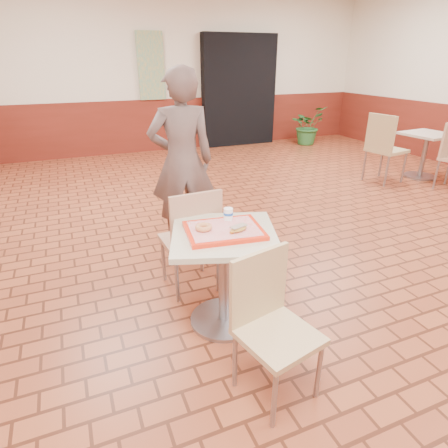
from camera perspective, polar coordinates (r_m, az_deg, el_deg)
name	(u,v)px	position (r m, az deg, el deg)	size (l,w,h in m)	color
room_shell	(353,90)	(3.47, 19.06, 18.75)	(8.01, 10.01, 3.01)	brown
wainscot_band	(338,203)	(3.67, 16.99, 3.13)	(8.00, 10.00, 1.00)	#611D12
corridor_doorway	(239,92)	(8.29, 2.30, 19.52)	(1.60, 0.22, 2.20)	black
promo_poster	(151,66)	(7.74, -11.06, 22.53)	(0.50, 0.03, 1.20)	gray
main_table	(224,263)	(2.53, 0.00, -6.02)	(0.67, 0.67, 0.71)	beige
chair_main_front	(270,319)	(2.09, 7.06, -14.14)	(0.46, 0.46, 0.82)	tan
chair_main_back	(192,236)	(2.89, -4.88, -1.87)	(0.42, 0.42, 0.87)	tan
customer	(182,162)	(3.59, -6.42, 9.41)	(0.62, 0.41, 1.70)	brown
serving_tray	(224,230)	(2.42, 0.00, -0.98)	(0.49, 0.38, 0.03)	red
ring_donut	(204,227)	(2.39, -3.14, -0.50)	(0.11, 0.11, 0.03)	#D3834D
long_john_donut	(238,229)	(2.36, 2.16, -0.73)	(0.14, 0.09, 0.04)	#BD8F37
paper_cup	(228,214)	(2.53, 0.66, 1.55)	(0.06, 0.06, 0.08)	white
second_table	(426,148)	(6.70, 28.37, 10.18)	(0.66, 0.66, 0.69)	#C2AE9C
chair_second_left	(384,145)	(6.12, 23.19, 11.00)	(0.53, 0.53, 1.01)	tan
potted_plant	(307,125)	(8.57, 12.60, 14.44)	(0.72, 0.63, 0.80)	#27632B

